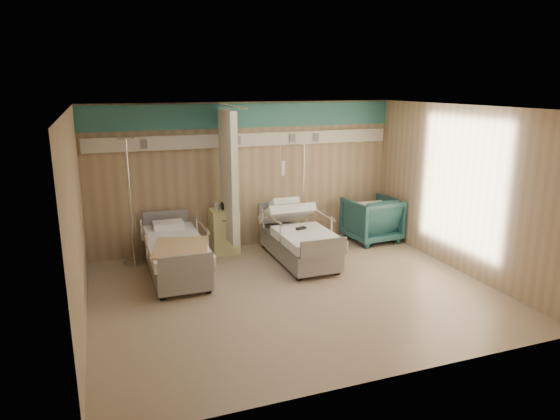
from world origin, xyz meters
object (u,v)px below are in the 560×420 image
object	(u,v)px
bedside_cabinet	(224,231)
iv_stand_right	(303,223)
visitor_armchair	(372,219)
bed_right	(298,244)
iv_stand_left	(133,239)
bed_left	(176,258)

from	to	relation	value
bedside_cabinet	iv_stand_right	xyz separation A→B (m)	(1.65, 0.08, -0.02)
visitor_armchair	bedside_cabinet	bearing A→B (deg)	-10.13
bedside_cabinet	iv_stand_right	distance (m)	1.65
iv_stand_right	bed_right	bearing A→B (deg)	-117.03
iv_stand_right	iv_stand_left	size ratio (longest dim) A/B	0.89
bed_left	bedside_cabinet	distance (m)	1.39
bed_right	iv_stand_left	world-z (taller)	iv_stand_left
bed_right	visitor_armchair	bearing A→B (deg)	17.97
bedside_cabinet	iv_stand_left	bearing A→B (deg)	-178.23
bed_left	iv_stand_right	world-z (taller)	iv_stand_right
bed_right	iv_stand_left	distance (m)	2.94
visitor_armchair	iv_stand_left	xyz separation A→B (m)	(-4.66, 0.25, 0.01)
bed_right	bedside_cabinet	world-z (taller)	bedside_cabinet
visitor_armchair	iv_stand_left	bearing A→B (deg)	-7.47
bed_left	bedside_cabinet	bearing A→B (deg)	40.60
bed_right	visitor_armchair	xyz separation A→B (m)	(1.85, 0.60, 0.14)
visitor_armchair	iv_stand_left	distance (m)	4.67
iv_stand_left	iv_stand_right	bearing A→B (deg)	2.27
visitor_armchair	iv_stand_right	size ratio (longest dim) A/B	0.50
bed_right	bed_left	size ratio (longest dim) A/B	1.00
iv_stand_right	iv_stand_left	xyz separation A→B (m)	(-3.31, -0.13, 0.05)
iv_stand_left	visitor_armchair	bearing A→B (deg)	-3.05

